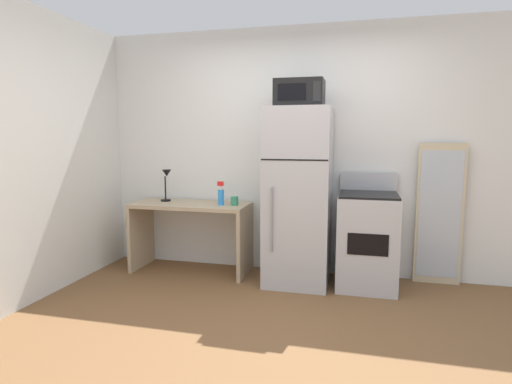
% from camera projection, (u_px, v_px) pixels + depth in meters
% --- Properties ---
extents(ground_plane, '(12.00, 12.00, 0.00)m').
position_uv_depth(ground_plane, '(266.00, 342.00, 2.95)').
color(ground_plane, brown).
extents(wall_back_white, '(5.00, 0.10, 2.60)m').
position_uv_depth(wall_back_white, '(301.00, 152.00, 4.42)').
color(wall_back_white, silver).
rests_on(wall_back_white, ground).
extents(desk, '(1.26, 0.53, 0.75)m').
position_uv_depth(desk, '(191.00, 223.00, 4.47)').
color(desk, tan).
rests_on(desk, ground).
extents(desk_lamp, '(0.14, 0.12, 0.35)m').
position_uv_depth(desk_lamp, '(166.00, 180.00, 4.53)').
color(desk_lamp, black).
rests_on(desk_lamp, desk).
extents(spray_bottle, '(0.06, 0.06, 0.25)m').
position_uv_depth(spray_bottle, '(221.00, 196.00, 4.30)').
color(spray_bottle, '#2D8CEA').
rests_on(spray_bottle, desk).
extents(coffee_mug, '(0.08, 0.08, 0.09)m').
position_uv_depth(coffee_mug, '(235.00, 201.00, 4.30)').
color(coffee_mug, '#338C66').
rests_on(coffee_mug, desk).
extents(refrigerator, '(0.62, 0.68, 1.74)m').
position_uv_depth(refrigerator, '(299.00, 197.00, 4.08)').
color(refrigerator, '#B7B7BC').
rests_on(refrigerator, ground).
extents(microwave, '(0.46, 0.35, 0.26)m').
position_uv_depth(microwave, '(300.00, 94.00, 3.93)').
color(microwave, black).
rests_on(microwave, refrigerator).
extents(oven_range, '(0.56, 0.61, 1.10)m').
position_uv_depth(oven_range, '(367.00, 240.00, 4.00)').
color(oven_range, '#B7B7BC').
rests_on(oven_range, ground).
extents(leaning_mirror, '(0.44, 0.03, 1.40)m').
position_uv_depth(leaning_mirror, '(439.00, 214.00, 4.05)').
color(leaning_mirror, '#C6B793').
rests_on(leaning_mirror, ground).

